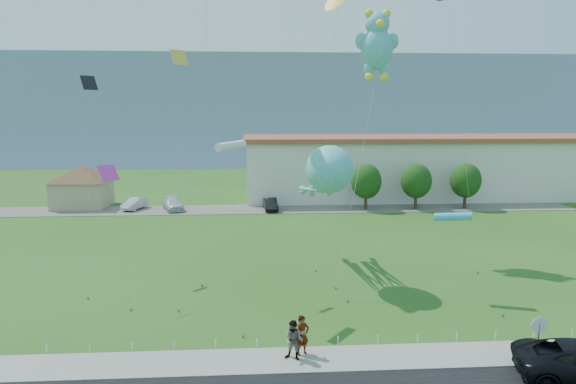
{
  "coord_description": "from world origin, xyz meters",
  "views": [
    {
      "loc": [
        -3.0,
        -24.96,
        11.41
      ],
      "look_at": [
        -0.88,
        8.0,
        6.27
      ],
      "focal_mm": 32.0,
      "sensor_mm": 36.0,
      "label": 1
    }
  ],
  "objects": [
    {
      "name": "hill_ridge",
      "position": [
        0.0,
        120.0,
        12.5
      ],
      "size": [
        160.0,
        50.0,
        25.0
      ],
      "primitive_type": "cube",
      "color": "slate",
      "rests_on": "ground"
    },
    {
      "name": "parked_car_black",
      "position": [
        -1.27,
        34.22,
        0.76
      ],
      "size": [
        1.8,
        4.36,
        1.4
      ],
      "primitive_type": "imported",
      "rotation": [
        0.0,
        0.0,
        0.08
      ],
      "color": "black",
      "rests_on": "parking_strip"
    },
    {
      "name": "parking_strip",
      "position": [
        0.0,
        35.0,
        0.03
      ],
      "size": [
        70.0,
        6.0,
        0.06
      ],
      "primitive_type": "cube",
      "color": "#59544C",
      "rests_on": "ground"
    },
    {
      "name": "small_kite_cyan",
      "position": [
        9.05,
        5.07,
        5.07
      ],
      "size": [
        2.13,
        4.55,
        5.53
      ],
      "color": "#2EA6D3",
      "rests_on": "ground"
    },
    {
      "name": "tree_near",
      "position": [
        10.0,
        34.0,
        3.39
      ],
      "size": [
        3.6,
        3.6,
        5.47
      ],
      "color": "#3F2B19",
      "rests_on": "ground"
    },
    {
      "name": "pedestrian_right",
      "position": [
        -1.3,
        -2.77,
        1.03
      ],
      "size": [
        1.12,
        1.02,
        1.87
      ],
      "primitive_type": "imported",
      "rotation": [
        0.0,
        0.0,
        -0.42
      ],
      "color": "gray",
      "rests_on": "sidewalk"
    },
    {
      "name": "parked_car_white",
      "position": [
        -12.72,
        35.17,
        0.77
      ],
      "size": [
        3.4,
        5.29,
        1.43
      ],
      "primitive_type": "imported",
      "rotation": [
        0.0,
        0.0,
        0.31
      ],
      "color": "silver",
      "rests_on": "parking_strip"
    },
    {
      "name": "rope_fence",
      "position": [
        0.0,
        -1.3,
        0.25
      ],
      "size": [
        26.05,
        0.05,
        0.5
      ],
      "color": "white",
      "rests_on": "ground"
    },
    {
      "name": "small_kite_yellow",
      "position": [
        -7.82,
        8.92,
        12.98
      ],
      "size": [
        1.29,
        6.8,
        15.37
      ],
      "color": "gold",
      "rests_on": "ground"
    },
    {
      "name": "parked_car_silver",
      "position": [
        -17.25,
        35.73,
        0.72
      ],
      "size": [
        2.67,
        4.27,
        1.33
      ],
      "primitive_type": "imported",
      "rotation": [
        0.0,
        0.0,
        -0.34
      ],
      "color": "#B5B5BC",
      "rests_on": "parking_strip"
    },
    {
      "name": "small_kite_pink",
      "position": [
        -11.68,
        6.05,
        7.1
      ],
      "size": [
        2.23,
        3.04,
        8.24
      ],
      "color": "#D02EA1",
      "rests_on": "ground"
    },
    {
      "name": "octopus_kite",
      "position": [
        1.88,
        9.35,
        7.09
      ],
      "size": [
        3.15,
        10.23,
        9.29
      ],
      "color": "teal",
      "rests_on": "ground"
    },
    {
      "name": "teddy_bear_kite",
      "position": [
        6.66,
        16.09,
        16.77
      ],
      "size": [
        6.29,
        10.44,
        19.37
      ],
      "color": "teal",
      "rests_on": "ground"
    },
    {
      "name": "small_kite_orange",
      "position": [
        3.73,
        17.37,
        20.0
      ],
      "size": [
        3.44,
        7.75,
        21.25
      ],
      "color": "yellow",
      "rests_on": "ground"
    },
    {
      "name": "warehouse",
      "position": [
        26.0,
        44.0,
        4.12
      ],
      "size": [
        61.0,
        15.0,
        8.2
      ],
      "color": "beige",
      "rests_on": "ground"
    },
    {
      "name": "pedestrian_left",
      "position": [
        -0.86,
        -2.29,
        1.05
      ],
      "size": [
        0.83,
        0.72,
        1.91
      ],
      "primitive_type": "imported",
      "rotation": [
        0.0,
        0.0,
        0.47
      ],
      "color": "gray",
      "rests_on": "sidewalk"
    },
    {
      "name": "sidewalk",
      "position": [
        0.0,
        -2.75,
        0.05
      ],
      "size": [
        80.0,
        2.5,
        0.1
      ],
      "primitive_type": "cube",
      "color": "gray",
      "rests_on": "ground"
    },
    {
      "name": "small_kite_white",
      "position": [
        -4.34,
        3.89,
        9.48
      ],
      "size": [
        0.95,
        5.19,
        9.99
      ],
      "color": "silver",
      "rests_on": "ground"
    },
    {
      "name": "tree_far",
      "position": [
        22.0,
        34.0,
        3.39
      ],
      "size": [
        3.6,
        3.6,
        5.47
      ],
      "color": "#3F2B19",
      "rests_on": "ground"
    },
    {
      "name": "stop_sign",
      "position": [
        9.5,
        -4.21,
        1.87
      ],
      "size": [
        0.8,
        0.07,
        2.5
      ],
      "color": "slate",
      "rests_on": "ground"
    },
    {
      "name": "pavilion",
      "position": [
        -24.0,
        38.0,
        3.02
      ],
      "size": [
        9.2,
        9.2,
        5.0
      ],
      "color": "tan",
      "rests_on": "ground"
    },
    {
      "name": "ground",
      "position": [
        0.0,
        0.0,
        0.0
      ],
      "size": [
        160.0,
        160.0,
        0.0
      ],
      "primitive_type": "plane",
      "color": "#274E16",
      "rests_on": "ground"
    },
    {
      "name": "small_kite_black",
      "position": [
        -14.59,
        12.22,
        11.78
      ],
      "size": [
        2.1,
        7.87,
        13.93
      ],
      "color": "black",
      "rests_on": "ground"
    },
    {
      "name": "tree_mid",
      "position": [
        16.0,
        34.0,
        3.39
      ],
      "size": [
        3.6,
        3.6,
        5.47
      ],
      "color": "#3F2B19",
      "rests_on": "ground"
    }
  ]
}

